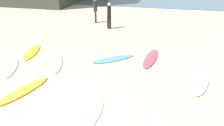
% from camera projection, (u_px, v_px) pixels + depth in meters
% --- Properties ---
extents(surfboard_0, '(1.11, 2.21, 0.09)m').
position_uv_depth(surfboard_0, '(23.00, 90.00, 7.15)').
color(surfboard_0, orange).
rests_on(surfboard_0, ground_plane).
extents(surfboard_1, '(1.47, 2.09, 0.06)m').
position_uv_depth(surfboard_1, '(11.00, 67.00, 8.86)').
color(surfboard_1, silver).
rests_on(surfboard_1, ground_plane).
extents(surfboard_3, '(0.67, 2.03, 0.06)m').
position_uv_depth(surfboard_3, '(88.00, 119.00, 5.81)').
color(surfboard_3, white).
rests_on(surfboard_3, ground_plane).
extents(surfboard_4, '(1.97, 1.79, 0.07)m').
position_uv_depth(surfboard_4, '(113.00, 59.00, 9.64)').
color(surfboard_4, '#5597E1').
rests_on(surfboard_4, ground_plane).
extents(surfboard_5, '(0.79, 2.45, 0.09)m').
position_uv_depth(surfboard_5, '(151.00, 58.00, 9.69)').
color(surfboard_5, '#D5465A').
rests_on(surfboard_5, ground_plane).
extents(surfboard_6, '(1.45, 2.22, 0.08)m').
position_uv_depth(surfboard_6, '(56.00, 63.00, 9.25)').
color(surfboard_6, white).
rests_on(surfboard_6, ground_plane).
extents(surfboard_9, '(1.11, 2.36, 0.09)m').
position_uv_depth(surfboard_9, '(200.00, 81.00, 7.73)').
color(surfboard_9, silver).
rests_on(surfboard_9, ground_plane).
extents(surfboard_10, '(1.18, 2.17, 0.08)m').
position_uv_depth(surfboard_10, '(32.00, 52.00, 10.45)').
color(surfboard_10, yellow).
rests_on(surfboard_10, ground_plane).
extents(beachgoer_near, '(0.35, 0.35, 1.86)m').
position_uv_depth(beachgoer_near, '(95.00, 9.00, 15.72)').
color(beachgoer_near, black).
rests_on(beachgoer_near, ground_plane).
extents(beachgoer_mid, '(0.38, 0.38, 1.81)m').
position_uv_depth(beachgoer_mid, '(109.00, 14.00, 14.13)').
color(beachgoer_mid, black).
rests_on(beachgoer_mid, ground_plane).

